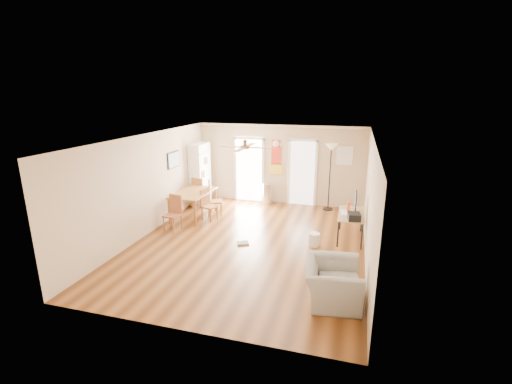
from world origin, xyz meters
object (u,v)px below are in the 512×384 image
(dining_chair_right_b, at_px, (209,205))
(trash_can, at_px, (267,194))
(dining_table, at_px, (194,204))
(torchiere_lamp, at_px, (330,178))
(armchair, at_px, (333,283))
(dining_chair_near, at_px, (172,214))
(wastebasket_a, at_px, (314,239))
(bookshelf, at_px, (200,174))
(dining_chair_far, at_px, (201,192))
(printer, at_px, (354,217))
(computer_desk, at_px, (350,226))
(dining_chair_right_a, at_px, (216,200))

(dining_chair_right_b, height_order, trash_can, dining_chair_right_b)
(dining_table, xyz_separation_m, torchiere_lamp, (3.80, 1.78, 0.66))
(armchair, bearing_deg, dining_chair_near, 56.48)
(torchiere_lamp, bearing_deg, wastebasket_a, -91.97)
(bookshelf, xyz_separation_m, dining_chair_far, (0.18, -0.39, -0.51))
(dining_chair_near, xyz_separation_m, armchair, (4.38, -2.27, -0.12))
(dining_chair_right_b, distance_m, dining_chair_near, 1.22)
(torchiere_lamp, xyz_separation_m, armchair, (0.50, -5.19, -0.69))
(bookshelf, height_order, armchair, bookshelf)
(dining_chair_far, relative_size, printer, 2.93)
(trash_can, distance_m, printer, 3.94)
(torchiere_lamp, bearing_deg, computer_desk, -71.77)
(dining_table, relative_size, dining_chair_far, 1.58)
(torchiere_lamp, relative_size, computer_desk, 1.66)
(dining_chair_near, bearing_deg, wastebasket_a, 9.86)
(dining_chair_right_b, relative_size, dining_chair_near, 0.95)
(torchiere_lamp, height_order, armchair, torchiere_lamp)
(dining_chair_near, height_order, printer, dining_chair_near)
(bookshelf, xyz_separation_m, torchiere_lamp, (4.18, 0.41, 0.05))
(torchiere_lamp, bearing_deg, dining_chair_right_b, -149.93)
(computer_desk, height_order, wastebasket_a, computer_desk)
(torchiere_lamp, bearing_deg, dining_chair_right_a, -156.86)
(bookshelf, height_order, computer_desk, bookshelf)
(dining_table, distance_m, dining_chair_far, 1.01)
(dining_chair_near, bearing_deg, printer, 12.33)
(dining_chair_far, relative_size, armchair, 0.89)
(dining_table, distance_m, torchiere_lamp, 4.25)
(dining_table, xyz_separation_m, wastebasket_a, (3.70, -1.11, -0.23))
(wastebasket_a, distance_m, armchair, 2.38)
(bookshelf, height_order, dining_chair_right_a, bookshelf)
(dining_chair_right_b, xyz_separation_m, torchiere_lamp, (3.25, 1.88, 0.59))
(dining_chair_right_b, bearing_deg, armchair, -115.01)
(torchiere_lamp, bearing_deg, dining_chair_far, -168.76)
(dining_chair_near, height_order, armchair, dining_chair_near)
(dining_table, relative_size, armchair, 1.41)
(torchiere_lamp, relative_size, printer, 6.27)
(computer_desk, relative_size, printer, 3.78)
(dining_chair_right_b, bearing_deg, dining_chair_far, 51.00)
(dining_chair_right_a, xyz_separation_m, dining_chair_near, (-0.63, -1.53, 0.01))
(bookshelf, xyz_separation_m, armchair, (4.68, -4.78, -0.64))
(dining_chair_near, distance_m, wastebasket_a, 3.80)
(dining_chair_far, distance_m, wastebasket_a, 4.45)
(computer_desk, relative_size, armchair, 1.15)
(bookshelf, distance_m, dining_table, 1.55)
(printer, height_order, armchair, printer)
(dining_chair_far, relative_size, wastebasket_a, 3.08)
(computer_desk, xyz_separation_m, armchair, (-0.23, -2.97, 0.02))
(bookshelf, height_order, dining_table, bookshelf)
(dining_chair_far, bearing_deg, bookshelf, -55.59)
(bookshelf, height_order, printer, bookshelf)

